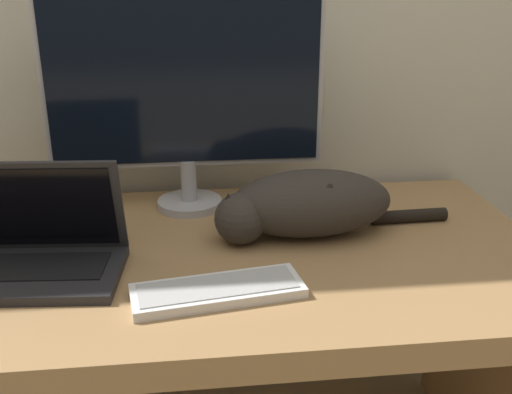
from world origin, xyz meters
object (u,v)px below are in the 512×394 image
(cat, at_px, (305,203))
(external_keyboard, at_px, (218,291))
(monitor, at_px, (185,92))
(laptop, at_px, (35,252))

(cat, bearing_deg, external_keyboard, -132.22)
(monitor, relative_size, cat, 1.19)
(laptop, height_order, external_keyboard, laptop)
(external_keyboard, relative_size, cat, 0.59)
(monitor, distance_m, cat, 0.40)
(cat, bearing_deg, laptop, -170.05)
(monitor, height_order, laptop, monitor)
(laptop, xyz_separation_m, external_keyboard, (0.36, -0.13, -0.04))
(monitor, xyz_separation_m, laptop, (-0.31, -0.33, -0.26))
(external_keyboard, xyz_separation_m, cat, (0.22, 0.26, 0.07))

